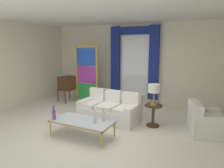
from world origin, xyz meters
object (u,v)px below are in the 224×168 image
round_side_table (153,114)px  table_lamp_brass (154,89)px  couch_white_long (111,109)px  peacock_figurine (92,101)px  coffee_table (82,121)px  vintage_tv (67,83)px  armchair_white (205,123)px  bottle_crystal_tall (103,116)px  bottle_amber_squat (95,118)px  stained_glass_divider (87,76)px  bottle_blue_decanter (54,114)px

round_side_table → table_lamp_brass: 0.67m
couch_white_long → peacock_figurine: 1.43m
round_side_table → coffee_table: bearing=-133.8°
vintage_tv → armchair_white: (5.00, -0.94, -0.44)m
coffee_table → bottle_crystal_tall: 0.54m
table_lamp_brass → round_side_table: bearing=0.0°
round_side_table → bottle_amber_squat: bearing=-124.6°
bottle_amber_squat → vintage_tv: 3.66m
couch_white_long → stained_glass_divider: size_ratio=0.82×
bottle_amber_squat → table_lamp_brass: size_ratio=0.58×
peacock_figurine → table_lamp_brass: bearing=-18.3°
stained_glass_divider → round_side_table: 3.21m
bottle_blue_decanter → vintage_tv: size_ratio=0.25×
bottle_crystal_tall → stained_glass_divider: stained_glass_divider is taller
bottle_blue_decanter → stained_glass_divider: (-0.91, 2.83, 0.51)m
round_side_table → stained_glass_divider: bearing=158.0°
coffee_table → bottle_amber_squat: (0.37, -0.02, 0.16)m
bottle_crystal_tall → stained_glass_divider: (-2.02, 2.38, 0.52)m
couch_white_long → bottle_amber_squat: (0.29, -1.39, 0.24)m
bottle_crystal_tall → table_lamp_brass: (0.88, 1.21, 0.49)m
bottle_amber_squat → bottle_blue_decanter: bearing=-167.0°
coffee_table → bottle_amber_squat: size_ratio=4.60×
round_side_table → table_lamp_brass: bearing=0.0°
armchair_white → coffee_table: bearing=-150.9°
coffee_table → round_side_table: round_side_table is taller
armchair_white → couch_white_long: bearing=-177.7°
coffee_table → stained_glass_divider: (-1.55, 2.58, 0.68)m
couch_white_long → round_side_table: size_ratio=3.03×
bottle_amber_squat → armchair_white: (2.27, 1.49, -0.25)m
bottle_amber_squat → table_lamp_brass: (0.99, 1.43, 0.49)m
bottle_crystal_tall → stained_glass_divider: size_ratio=0.15×
armchair_white → stained_glass_divider: 4.40m
couch_white_long → armchair_white: (2.56, 0.10, -0.02)m
vintage_tv → armchair_white: vintage_tv is taller
bottle_blue_decanter → coffee_table: bearing=21.6°
vintage_tv → peacock_figurine: size_ratio=2.24×
armchair_white → peacock_figurine: armchair_white is taller
bottle_crystal_tall → table_lamp_brass: bearing=53.9°
armchair_white → round_side_table: (-1.29, -0.06, 0.07)m
couch_white_long → bottle_crystal_tall: couch_white_long is taller
armchair_white → bottle_crystal_tall: bearing=-149.7°
peacock_figurine → round_side_table: round_side_table is taller
vintage_tv → stained_glass_divider: size_ratio=0.61×
peacock_figurine → couch_white_long: bearing=-36.1°
bottle_amber_squat → stained_glass_divider: bearing=126.4°
vintage_tv → stained_glass_divider: 0.89m
bottle_amber_squat → round_side_table: size_ratio=0.55×
bottle_amber_squat → peacock_figurine: (-1.44, 2.23, -0.32)m
couch_white_long → table_lamp_brass: bearing=1.9°
armchair_white → round_side_table: size_ratio=1.72×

